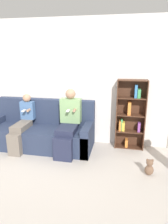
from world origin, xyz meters
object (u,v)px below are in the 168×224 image
at_px(adult_seated, 68,121).
at_px(teddy_bear, 149,168).
at_px(child_seated, 22,123).
at_px(bookshelf, 130,115).
at_px(couch, 41,132).

bearing_deg(adult_seated, teddy_bear, -21.31).
height_order(child_seated, teddy_bear, child_seated).
distance_m(adult_seated, bookshelf, 1.24).
distance_m(bookshelf, teddy_bear, 1.18).
height_order(adult_seated, bookshelf, bookshelf).
relative_size(adult_seated, teddy_bear, 4.32).
relative_size(couch, adult_seated, 1.77).
xyz_separation_m(couch, adult_seated, (0.62, -0.12, 0.31)).
distance_m(child_seated, teddy_bear, 2.50).
bearing_deg(bookshelf, child_seated, -167.79).
distance_m(couch, teddy_bear, 2.21).
xyz_separation_m(adult_seated, bookshelf, (1.17, 0.42, 0.08)).
distance_m(adult_seated, teddy_bear, 1.65).
bearing_deg(bookshelf, couch, -170.53).
distance_m(couch, child_seated, 0.43).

